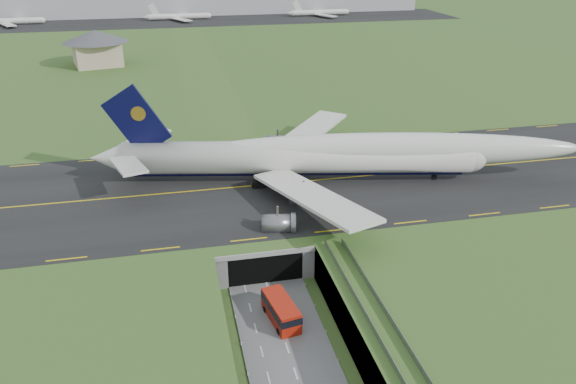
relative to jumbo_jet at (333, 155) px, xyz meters
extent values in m
plane|color=#365D25|center=(-18.01, -32.24, -11.52)|extent=(900.00, 900.00, 0.00)
cube|color=gray|center=(-18.01, -32.24, -8.52)|extent=(800.00, 800.00, 6.00)
cube|color=slate|center=(-18.01, -39.74, -11.42)|extent=(12.00, 75.00, 0.20)
cube|color=black|center=(-18.01, 0.76, -5.43)|extent=(800.00, 44.00, 0.18)
cube|color=gray|center=(-18.01, -13.24, -6.02)|extent=(16.00, 22.00, 1.00)
cube|color=gray|center=(-25.01, -13.24, -8.52)|extent=(2.00, 22.00, 6.00)
cube|color=gray|center=(-11.01, -13.24, -8.52)|extent=(2.00, 22.00, 6.00)
cube|color=black|center=(-18.01, -18.24, -9.02)|extent=(12.00, 12.00, 5.00)
cube|color=#A8A8A3|center=(-18.01, -24.29, -5.92)|extent=(17.00, 0.50, 0.80)
cube|color=#A8A8A3|center=(-7.01, -50.74, -5.72)|extent=(3.00, 53.00, 0.50)
cube|color=gray|center=(-8.41, -50.74, -4.97)|extent=(0.06, 53.00, 1.00)
cube|color=gray|center=(-5.61, -50.74, -4.97)|extent=(0.06, 53.00, 1.00)
cylinder|color=#A8A8A3|center=(-7.01, -48.24, -8.72)|extent=(0.90, 0.90, 5.60)
cylinder|color=#A8A8A3|center=(-7.01, -36.24, -8.72)|extent=(0.90, 0.90, 5.60)
cylinder|color=silver|center=(-6.76, 1.37, -0.30)|extent=(68.52, 19.91, 6.46)
sphere|color=silver|center=(26.86, -5.42, -0.30)|extent=(7.45, 7.45, 6.33)
cone|color=silver|center=(-43.35, 8.75, -0.30)|extent=(8.14, 7.41, 6.13)
ellipsoid|color=silver|center=(11.39, -2.30, 1.16)|extent=(74.60, 20.65, 6.78)
ellipsoid|color=black|center=(25.87, -5.22, 0.51)|extent=(4.99, 3.66, 2.26)
cylinder|color=black|center=(-6.76, 1.37, -2.82)|extent=(64.42, 15.56, 2.71)
cube|color=silver|center=(-1.59, 16.79, -1.31)|extent=(25.30, 27.34, 2.71)
cube|color=silver|center=(-35.92, 14.97, 1.22)|extent=(10.56, 11.46, 1.03)
cube|color=silver|center=(-7.98, -14.86, -1.31)|extent=(16.33, 30.91, 2.71)
cube|color=silver|center=(-38.91, 0.14, 1.22)|extent=(7.52, 11.94, 1.03)
cube|color=black|center=(-36.92, 7.46, 7.27)|extent=(12.70, 3.13, 14.28)
cylinder|color=#C5862E|center=(-36.43, 7.36, 8.78)|extent=(2.91, 1.25, 2.82)
cylinder|color=slate|center=(-4.15, 10.61, -4.43)|extent=(5.80, 4.30, 3.33)
cylinder|color=slate|center=(-6.72, 21.94, -4.43)|extent=(5.80, 4.30, 3.33)
cylinder|color=slate|center=(-7.94, -8.17, -4.43)|extent=(5.80, 4.30, 3.33)
cylinder|color=slate|center=(-14.71, -17.61, -4.43)|extent=(5.80, 4.30, 3.33)
cylinder|color=black|center=(20.13, -4.07, -4.79)|extent=(1.19, 0.71, 1.11)
cube|color=black|center=(-11.21, 2.26, -4.64)|extent=(7.33, 8.12, 1.41)
cube|color=#AF1C0B|center=(-17.60, -34.16, -9.67)|extent=(4.47, 8.67, 3.31)
cube|color=black|center=(-17.60, -34.16, -9.01)|extent=(4.55, 8.79, 1.10)
cube|color=black|center=(-17.60, -34.16, -11.05)|extent=(4.16, 8.09, 0.55)
cylinder|color=black|center=(-18.53, -37.12, -10.92)|extent=(0.55, 1.04, 0.99)
cylinder|color=black|center=(-19.48, -31.69, -10.92)|extent=(0.55, 1.04, 0.99)
cylinder|color=black|center=(-15.71, -36.62, -10.92)|extent=(0.55, 1.04, 0.99)
cylinder|color=black|center=(-16.66, -31.20, -10.92)|extent=(0.55, 1.04, 0.99)
cube|color=#C5AB8E|center=(-55.16, 124.39, -1.18)|extent=(19.47, 19.47, 8.68)
cone|color=#4C4C51|center=(-55.16, 124.39, 5.33)|extent=(28.56, 28.56, 4.34)
cube|color=#B2B2B2|center=(-18.01, 267.76, 1.98)|extent=(300.00, 22.00, 15.00)
cube|color=black|center=(-18.01, 237.76, -5.38)|extent=(320.00, 50.00, 0.08)
cylinder|color=silver|center=(-111.43, 242.76, -3.34)|extent=(34.00, 3.20, 3.20)
cylinder|color=silver|center=(-20.22, 242.76, -3.34)|extent=(34.00, 3.20, 3.20)
cylinder|color=silver|center=(63.77, 242.76, -3.34)|extent=(34.00, 3.20, 3.20)
ellipsoid|color=#51625C|center=(101.99, 397.76, -15.52)|extent=(260.00, 91.00, 44.00)
camera|label=1|loc=(-30.79, -98.94, 39.51)|focal=35.00mm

